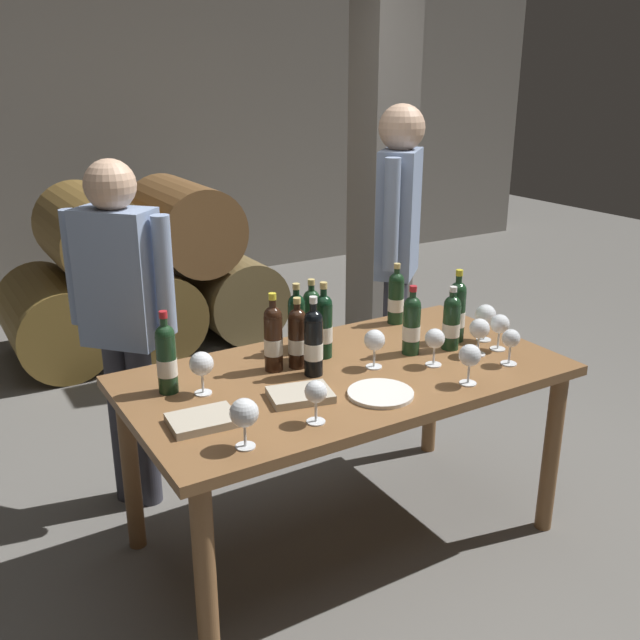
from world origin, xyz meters
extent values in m
plane|color=#66635E|center=(0.00, 0.00, 0.00)|extent=(14.00, 14.00, 0.00)
cube|color=gray|center=(0.00, 4.20, 1.40)|extent=(10.00, 0.24, 2.80)
cylinder|color=brown|center=(-0.63, 2.60, 0.30)|extent=(0.60, 0.90, 0.60)
cylinder|color=brown|center=(0.00, 2.60, 0.30)|extent=(0.60, 0.90, 0.60)
cylinder|color=brown|center=(0.63, 2.60, 0.30)|extent=(0.60, 0.90, 0.60)
cylinder|color=brown|center=(-0.32, 2.60, 0.85)|extent=(0.60, 0.90, 0.60)
cylinder|color=brown|center=(0.32, 2.60, 0.85)|extent=(0.60, 0.90, 0.60)
cube|color=gray|center=(1.30, 1.60, 1.30)|extent=(0.32, 0.32, 2.60)
cube|color=brown|center=(0.00, 0.00, 0.74)|extent=(1.70, 0.90, 0.04)
cylinder|color=brown|center=(-0.77, -0.39, 0.36)|extent=(0.07, 0.07, 0.72)
cylinder|color=brown|center=(0.77, -0.39, 0.36)|extent=(0.07, 0.07, 0.72)
cylinder|color=brown|center=(-0.77, 0.39, 0.36)|extent=(0.07, 0.07, 0.72)
cylinder|color=brown|center=(0.77, 0.39, 0.36)|extent=(0.07, 0.07, 0.72)
cylinder|color=#19381E|center=(0.02, 0.31, 0.86)|extent=(0.07, 0.07, 0.20)
sphere|color=#19381E|center=(0.02, 0.31, 0.97)|extent=(0.07, 0.07, 0.07)
cylinder|color=#19381E|center=(0.02, 0.31, 1.00)|extent=(0.03, 0.03, 0.06)
cylinder|color=tan|center=(0.02, 0.31, 1.04)|extent=(0.03, 0.03, 0.02)
cylinder|color=silver|center=(0.02, 0.31, 0.85)|extent=(0.07, 0.07, 0.06)
cylinder|color=black|center=(-0.13, 0.04, 0.87)|extent=(0.07, 0.07, 0.22)
sphere|color=black|center=(-0.13, 0.04, 0.99)|extent=(0.07, 0.07, 0.07)
cylinder|color=black|center=(-0.13, 0.04, 1.01)|extent=(0.03, 0.03, 0.07)
cylinder|color=silver|center=(-0.13, 0.04, 1.06)|extent=(0.03, 0.03, 0.03)
cylinder|color=silver|center=(-0.13, 0.04, 0.86)|extent=(0.07, 0.07, 0.07)
cylinder|color=#19381E|center=(0.33, 0.02, 0.86)|extent=(0.07, 0.07, 0.20)
sphere|color=#19381E|center=(0.33, 0.02, 0.97)|extent=(0.07, 0.07, 0.07)
cylinder|color=#19381E|center=(0.33, 0.02, 1.00)|extent=(0.03, 0.03, 0.06)
cylinder|color=#B21E23|center=(0.33, 0.02, 1.04)|extent=(0.03, 0.03, 0.02)
cylinder|color=silver|center=(0.33, 0.02, 0.85)|extent=(0.07, 0.07, 0.06)
cylinder|color=black|center=(-0.24, 0.16, 0.87)|extent=(0.07, 0.07, 0.22)
sphere|color=black|center=(-0.24, 0.16, 0.99)|extent=(0.07, 0.07, 0.07)
cylinder|color=black|center=(-0.24, 0.16, 1.01)|extent=(0.03, 0.03, 0.07)
cylinder|color=gold|center=(-0.24, 0.16, 1.06)|extent=(0.03, 0.03, 0.03)
cylinder|color=silver|center=(-0.24, 0.16, 0.86)|extent=(0.07, 0.07, 0.07)
cylinder|color=#19381E|center=(0.50, -0.02, 0.85)|extent=(0.07, 0.07, 0.19)
sphere|color=#19381E|center=(0.50, -0.02, 0.96)|extent=(0.07, 0.07, 0.07)
cylinder|color=#19381E|center=(0.50, -0.02, 0.98)|extent=(0.03, 0.03, 0.06)
cylinder|color=silver|center=(0.50, -0.02, 1.02)|extent=(0.03, 0.03, 0.02)
cylinder|color=silver|center=(0.50, -0.02, 0.85)|extent=(0.07, 0.07, 0.06)
cylinder|color=black|center=(0.00, 0.17, 0.87)|extent=(0.07, 0.07, 0.22)
sphere|color=black|center=(0.00, 0.17, 0.99)|extent=(0.07, 0.07, 0.07)
cylinder|color=black|center=(0.00, 0.17, 1.02)|extent=(0.03, 0.03, 0.07)
cylinder|color=tan|center=(0.00, 0.17, 1.06)|extent=(0.03, 0.03, 0.03)
cylinder|color=silver|center=(0.00, 0.17, 0.86)|extent=(0.07, 0.07, 0.07)
cylinder|color=black|center=(-0.07, 0.28, 0.86)|extent=(0.07, 0.07, 0.21)
sphere|color=black|center=(-0.07, 0.28, 0.97)|extent=(0.07, 0.07, 0.07)
cylinder|color=black|center=(-0.07, 0.28, 1.00)|extent=(0.03, 0.03, 0.06)
cylinder|color=tan|center=(-0.07, 0.28, 1.04)|extent=(0.03, 0.03, 0.02)
cylinder|color=silver|center=(-0.07, 0.28, 0.85)|extent=(0.07, 0.07, 0.06)
cylinder|color=#19381E|center=(-0.66, 0.17, 0.87)|extent=(0.07, 0.07, 0.22)
sphere|color=#19381E|center=(-0.66, 0.17, 0.98)|extent=(0.07, 0.07, 0.07)
cylinder|color=#19381E|center=(-0.66, 0.17, 1.01)|extent=(0.03, 0.03, 0.07)
cylinder|color=#B21E23|center=(-0.66, 0.17, 1.06)|extent=(0.03, 0.03, 0.02)
cylinder|color=silver|center=(-0.66, 0.17, 0.86)|extent=(0.07, 0.07, 0.07)
cylinder|color=#19381E|center=(0.58, 0.04, 0.87)|extent=(0.07, 0.07, 0.22)
sphere|color=#19381E|center=(0.58, 0.04, 0.99)|extent=(0.07, 0.07, 0.07)
cylinder|color=#19381E|center=(0.58, 0.04, 1.02)|extent=(0.03, 0.03, 0.07)
cylinder|color=gold|center=(0.58, 0.04, 1.06)|extent=(0.03, 0.03, 0.03)
cylinder|color=silver|center=(0.58, 0.04, 0.86)|extent=(0.07, 0.07, 0.07)
cylinder|color=black|center=(-0.14, 0.14, 0.86)|extent=(0.07, 0.07, 0.20)
sphere|color=black|center=(-0.14, 0.14, 0.97)|extent=(0.07, 0.07, 0.07)
cylinder|color=black|center=(-0.14, 0.14, 0.99)|extent=(0.03, 0.03, 0.06)
cylinder|color=tan|center=(-0.14, 0.14, 1.03)|extent=(0.03, 0.03, 0.02)
cylinder|color=silver|center=(-0.14, 0.14, 0.85)|extent=(0.07, 0.07, 0.06)
cylinder|color=#19381E|center=(0.50, 0.35, 0.86)|extent=(0.07, 0.07, 0.20)
sphere|color=#19381E|center=(0.50, 0.35, 0.96)|extent=(0.07, 0.07, 0.07)
cylinder|color=#19381E|center=(0.50, 0.35, 0.99)|extent=(0.03, 0.03, 0.06)
cylinder|color=tan|center=(0.50, 0.35, 1.03)|extent=(0.03, 0.03, 0.02)
cylinder|color=silver|center=(0.50, 0.35, 0.85)|extent=(0.07, 0.07, 0.06)
cylinder|color=white|center=(-0.32, -0.31, 0.76)|extent=(0.06, 0.06, 0.00)
cylinder|color=white|center=(-0.32, -0.31, 0.80)|extent=(0.01, 0.01, 0.07)
sphere|color=white|center=(-0.32, -0.31, 0.87)|extent=(0.08, 0.08, 0.08)
cylinder|color=white|center=(-0.56, 0.09, 0.76)|extent=(0.06, 0.06, 0.00)
cylinder|color=white|center=(-0.56, 0.09, 0.80)|extent=(0.01, 0.01, 0.07)
sphere|color=white|center=(-0.56, 0.09, 0.88)|extent=(0.09, 0.09, 0.09)
cylinder|color=white|center=(0.67, -0.14, 0.76)|extent=(0.06, 0.06, 0.00)
cylinder|color=white|center=(0.67, -0.14, 0.80)|extent=(0.01, 0.01, 0.07)
sphere|color=white|center=(0.67, -0.14, 0.87)|extent=(0.08, 0.08, 0.08)
cylinder|color=white|center=(0.69, -0.03, 0.76)|extent=(0.06, 0.06, 0.00)
cylinder|color=white|center=(0.69, -0.03, 0.80)|extent=(0.01, 0.01, 0.07)
sphere|color=white|center=(0.69, -0.03, 0.88)|extent=(0.09, 0.09, 0.09)
cylinder|color=white|center=(0.59, -0.28, 0.76)|extent=(0.06, 0.06, 0.00)
cylinder|color=white|center=(0.59, -0.28, 0.80)|extent=(0.01, 0.01, 0.07)
sphere|color=white|center=(0.59, -0.28, 0.87)|extent=(0.07, 0.07, 0.07)
cylinder|color=white|center=(-0.59, -0.34, 0.76)|extent=(0.06, 0.06, 0.00)
cylinder|color=white|center=(-0.59, -0.34, 0.80)|extent=(0.01, 0.01, 0.07)
sphere|color=white|center=(-0.59, -0.34, 0.88)|extent=(0.09, 0.09, 0.09)
cylinder|color=white|center=(0.55, -0.14, 0.76)|extent=(0.06, 0.06, 0.00)
cylinder|color=white|center=(0.55, -0.14, 0.80)|extent=(0.01, 0.01, 0.07)
sphere|color=white|center=(0.55, -0.14, 0.88)|extent=(0.08, 0.08, 0.08)
cylinder|color=white|center=(0.33, -0.13, 0.76)|extent=(0.06, 0.06, 0.00)
cylinder|color=white|center=(0.33, -0.13, 0.80)|extent=(0.01, 0.01, 0.07)
sphere|color=white|center=(0.33, -0.13, 0.87)|extent=(0.08, 0.08, 0.08)
cylinder|color=white|center=(0.11, -0.03, 0.76)|extent=(0.06, 0.06, 0.00)
cylinder|color=white|center=(0.11, -0.03, 0.80)|extent=(0.01, 0.01, 0.07)
sphere|color=white|center=(0.11, -0.03, 0.88)|extent=(0.08, 0.08, 0.08)
cylinder|color=white|center=(0.32, -0.33, 0.76)|extent=(0.06, 0.06, 0.00)
cylinder|color=white|center=(0.32, -0.33, 0.80)|extent=(0.01, 0.01, 0.07)
sphere|color=white|center=(0.32, -0.33, 0.88)|extent=(0.08, 0.08, 0.08)
cube|color=#B2A893|center=(-0.27, -0.12, 0.77)|extent=(0.25, 0.21, 0.03)
cube|color=#B2A893|center=(-0.65, -0.12, 0.77)|extent=(0.23, 0.18, 0.03)
cylinder|color=white|center=(-0.01, -0.25, 0.77)|extent=(0.24, 0.24, 0.01)
cylinder|color=#383842|center=(0.84, 0.79, 0.43)|extent=(0.11, 0.11, 0.85)
cylinder|color=#383842|center=(0.76, 0.71, 0.43)|extent=(0.11, 0.11, 0.85)
cube|color=#8499BC|center=(0.80, 0.75, 1.17)|extent=(0.36, 0.35, 0.64)
cylinder|color=#8499BC|center=(0.95, 0.89, 1.21)|extent=(0.08, 0.08, 0.54)
cylinder|color=#8499BC|center=(0.65, 0.61, 1.21)|extent=(0.08, 0.08, 0.54)
sphere|color=tan|center=(0.80, 0.75, 1.60)|extent=(0.23, 0.23, 0.23)
cylinder|color=#383842|center=(-0.69, 0.76, 0.38)|extent=(0.11, 0.11, 0.77)
cylinder|color=#383842|center=(-0.62, 0.68, 0.38)|extent=(0.11, 0.11, 0.77)
cube|color=#8499BC|center=(-0.66, 0.72, 1.06)|extent=(0.35, 0.36, 0.58)
cylinder|color=#8499BC|center=(-0.80, 0.88, 1.08)|extent=(0.08, 0.08, 0.49)
cylinder|color=#8499BC|center=(-0.52, 0.56, 1.08)|extent=(0.08, 0.08, 0.49)
sphere|color=tan|center=(-0.66, 0.72, 1.44)|extent=(0.21, 0.21, 0.21)
camera|label=1|loc=(-1.40, -2.13, 1.87)|focal=40.02mm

